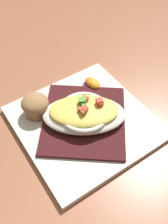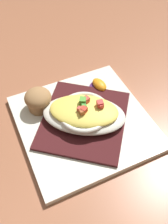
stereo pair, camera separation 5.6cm
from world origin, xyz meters
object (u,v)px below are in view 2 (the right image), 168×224
object	(u,v)px
square_plate	(84,122)
orange_garnish	(98,85)
gratin_dish	(84,113)
muffin	(38,100)

from	to	relation	value
square_plate	orange_garnish	distance (m)	0.11
gratin_dish	muffin	bearing A→B (deg)	30.80
square_plate	gratin_dish	size ratio (longest dim) A/B	1.37
square_plate	muffin	bearing A→B (deg)	30.78
square_plate	gratin_dish	world-z (taller)	gratin_dish
orange_garnish	gratin_dish	bearing A→B (deg)	121.75
square_plate	muffin	xyz separation A→B (m)	(0.10, 0.06, 0.03)
gratin_dish	square_plate	bearing A→B (deg)	62.28
muffin	square_plate	bearing A→B (deg)	-149.22
gratin_dish	orange_garnish	bearing A→B (deg)	-58.25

